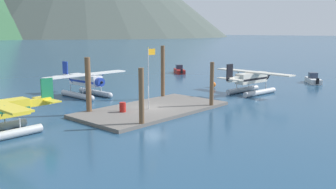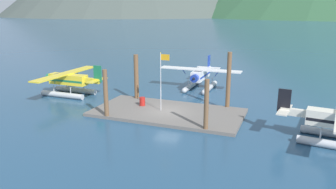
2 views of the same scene
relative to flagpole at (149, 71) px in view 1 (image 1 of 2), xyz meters
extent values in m
plane|color=navy|center=(0.53, 0.10, -3.90)|extent=(1200.00, 1200.00, 0.00)
cube|color=#66605B|center=(0.53, 0.10, -3.75)|extent=(14.60, 7.37, 0.30)
cylinder|color=brown|center=(-4.24, -3.37, -1.55)|extent=(0.42, 0.42, 4.70)
cylinder|color=brown|center=(5.30, -3.29, -1.63)|extent=(0.39, 0.39, 4.54)
cylinder|color=brown|center=(-4.44, 3.31, -1.30)|extent=(0.50, 0.50, 5.20)
cylinder|color=brown|center=(5.75, 3.67, -0.94)|extent=(0.44, 0.44, 5.92)
cylinder|color=silver|center=(-0.13, 0.00, -0.77)|extent=(0.08, 0.08, 5.66)
cube|color=orange|center=(0.32, 0.00, 1.71)|extent=(0.90, 0.03, 0.56)
sphere|color=gold|center=(-0.13, 0.00, 2.11)|extent=(0.10, 0.10, 0.10)
cylinder|color=#AD1E19|center=(-2.57, 0.85, -3.16)|extent=(0.58, 0.58, 0.88)
torus|color=#AD1E19|center=(-2.57, 0.85, -3.16)|extent=(0.62, 0.62, 0.04)
sphere|color=orange|center=(16.32, 4.29, -3.51)|extent=(0.78, 0.78, 0.78)
cylinder|color=#B7BABF|center=(-13.08, 1.26, -3.58)|extent=(5.60, 0.66, 0.64)
cylinder|color=#B7BABF|center=(-11.88, 1.25, -2.91)|extent=(0.10, 0.10, 0.70)
cylinder|color=#B7BABF|center=(-11.87, 3.75, -2.91)|extent=(0.10, 0.10, 0.70)
cylinder|color=#196B47|center=(-13.38, 0.31, -1.62)|extent=(0.08, 0.62, 0.84)
cube|color=yellow|center=(-9.82, 2.49, -1.86)|extent=(2.20, 0.45, 0.56)
cube|color=#196B47|center=(-8.92, 2.49, -1.01)|extent=(1.00, 0.12, 1.90)
cube|color=yellow|center=(-9.02, 2.49, -1.76)|extent=(0.81, 3.20, 0.10)
cylinder|color=#B7BABF|center=(1.99, 11.17, -3.58)|extent=(0.64, 5.60, 0.64)
sphere|color=#B7BABF|center=(1.99, 8.37, -3.58)|extent=(0.64, 0.64, 0.64)
cylinder|color=#B7BABF|center=(-0.51, 11.17, -3.58)|extent=(0.64, 5.60, 0.64)
sphere|color=#B7BABF|center=(-0.51, 8.37, -3.58)|extent=(0.64, 0.64, 0.64)
cylinder|color=#B7BABF|center=(1.99, 9.97, -2.91)|extent=(0.10, 0.10, 0.70)
cylinder|color=#B7BABF|center=(1.99, 12.37, -2.91)|extent=(0.10, 0.10, 0.70)
cylinder|color=#B7BABF|center=(-0.51, 9.97, -2.91)|extent=(0.10, 0.10, 0.70)
cylinder|color=#B7BABF|center=(-0.51, 12.37, -2.91)|extent=(0.10, 0.10, 0.70)
cube|color=white|center=(0.74, 11.17, -1.96)|extent=(1.24, 4.80, 1.20)
cube|color=#1E389E|center=(0.74, 11.17, -2.06)|extent=(1.26, 4.71, 0.24)
cube|color=#283347|center=(0.74, 10.09, -1.63)|extent=(1.05, 1.10, 0.56)
cube|color=white|center=(0.74, 10.87, -1.29)|extent=(10.40, 1.41, 0.14)
cylinder|color=#1E389E|center=(2.94, 10.87, -1.62)|extent=(0.62, 0.08, 0.84)
cylinder|color=#1E389E|center=(-1.46, 10.87, -1.62)|extent=(0.62, 0.08, 0.84)
cylinder|color=#1E389E|center=(0.74, 8.47, -1.96)|extent=(0.96, 0.60, 0.96)
cone|color=black|center=(0.74, 8.02, -1.96)|extent=(0.36, 0.35, 0.36)
cube|color=white|center=(0.74, 14.42, -1.86)|extent=(0.44, 2.20, 0.56)
cube|color=#1E389E|center=(0.75, 15.32, -1.01)|extent=(0.12, 1.00, 1.90)
cube|color=white|center=(0.75, 15.22, -1.76)|extent=(3.20, 0.80, 0.10)
cylinder|color=#B7BABF|center=(15.52, -0.76, -3.58)|extent=(5.64, 1.30, 0.64)
sphere|color=#B7BABF|center=(18.30, -1.09, -3.58)|extent=(0.64, 0.64, 0.64)
cylinder|color=#B7BABF|center=(15.22, -3.24, -3.58)|extent=(5.64, 1.30, 0.64)
sphere|color=#B7BABF|center=(18.00, -3.58, -3.58)|extent=(0.64, 0.64, 0.64)
cylinder|color=#B7BABF|center=(16.71, -0.90, -2.91)|extent=(0.10, 0.10, 0.70)
cylinder|color=#B7BABF|center=(14.33, -0.62, -2.91)|extent=(0.10, 0.10, 0.70)
cylinder|color=#B7BABF|center=(16.42, -3.38, -2.91)|extent=(0.10, 0.10, 0.70)
cylinder|color=#B7BABF|center=(14.03, -3.10, -2.91)|extent=(0.10, 0.10, 0.70)
cube|color=silver|center=(15.37, -2.00, -1.96)|extent=(4.91, 1.80, 1.20)
cube|color=black|center=(15.37, -2.00, -2.06)|extent=(4.82, 1.81, 0.24)
cube|color=#283347|center=(16.45, -2.13, -1.63)|extent=(1.22, 1.18, 0.56)
cube|color=silver|center=(15.67, -2.04, -1.29)|extent=(2.63, 10.49, 0.14)
cylinder|color=black|center=(15.93, 0.15, -1.62)|extent=(0.15, 0.63, 0.84)
cylinder|color=black|center=(15.41, -4.22, -1.62)|extent=(0.15, 0.63, 0.84)
cylinder|color=black|center=(18.05, -2.32, -1.96)|extent=(0.71, 1.02, 0.96)
cone|color=black|center=(18.50, -2.38, -1.96)|extent=(0.39, 0.40, 0.36)
cube|color=silver|center=(12.15, -1.61, -1.86)|extent=(2.24, 0.70, 0.56)
cube|color=black|center=(11.25, -1.51, -1.01)|extent=(1.01, 0.24, 1.90)
cube|color=silver|center=(11.35, -1.52, -1.76)|extent=(1.18, 3.27, 0.10)
cube|color=#B2231E|center=(26.03, 18.48, -3.55)|extent=(3.84, 4.18, 0.70)
sphere|color=#B2231E|center=(27.37, 20.09, -3.55)|extent=(0.70, 0.70, 0.70)
cube|color=#283347|center=(26.22, 18.71, -2.80)|extent=(1.61, 1.63, 0.80)
cube|color=black|center=(24.56, 16.73, -3.30)|extent=(0.48, 0.48, 0.80)
cube|color=silver|center=(29.57, -4.19, -3.55)|extent=(4.31, 3.61, 0.70)
sphere|color=silver|center=(31.30, -3.00, -3.55)|extent=(0.70, 0.70, 0.70)
cube|color=#283347|center=(29.81, -4.02, -2.80)|extent=(1.61, 1.59, 0.80)
cube|color=black|center=(27.68, -5.47, -3.30)|extent=(0.47, 0.48, 0.80)
camera|label=1|loc=(-23.26, -23.42, 3.58)|focal=38.47mm
camera|label=2|loc=(11.65, -28.21, 6.12)|focal=34.63mm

